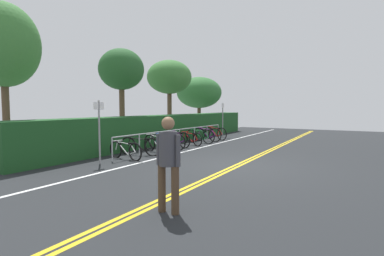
{
  "coord_description": "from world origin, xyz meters",
  "views": [
    {
      "loc": [
        -8.83,
        -3.43,
        1.87
      ],
      "look_at": [
        2.59,
        3.21,
        0.94
      ],
      "focal_mm": 27.55,
      "sensor_mm": 36.0,
      "label": 1
    }
  ],
  "objects_px": {
    "bicycle_1": "(140,146)",
    "bicycle_8": "(215,133)",
    "pedestrian": "(168,158)",
    "tree_near_left": "(3,45)",
    "bicycle_3": "(167,142)",
    "tree_far_right": "(169,78)",
    "bicycle_5": "(190,139)",
    "tree_extra": "(199,93)",
    "bicycle_0": "(125,150)",
    "bicycle_7": "(207,135)",
    "tree_mid": "(121,70)",
    "bicycle_2": "(157,144)",
    "sign_post_near": "(99,126)",
    "sign_post_far": "(223,117)",
    "bicycle_4": "(177,139)",
    "bike_rack": "(179,134)",
    "bicycle_6": "(200,136)"
  },
  "relations": [
    {
      "from": "pedestrian",
      "to": "tree_near_left",
      "type": "bearing_deg",
      "value": 79.29
    },
    {
      "from": "sign_post_far",
      "to": "tree_far_right",
      "type": "relative_size",
      "value": 0.45
    },
    {
      "from": "bicycle_5",
      "to": "bicycle_0",
      "type": "bearing_deg",
      "value": -179.73
    },
    {
      "from": "bicycle_3",
      "to": "tree_far_right",
      "type": "bearing_deg",
      "value": 33.3
    },
    {
      "from": "bicycle_3",
      "to": "bicycle_7",
      "type": "height_order",
      "value": "bicycle_7"
    },
    {
      "from": "bicycle_3",
      "to": "tree_far_right",
      "type": "height_order",
      "value": "tree_far_right"
    },
    {
      "from": "bicycle_6",
      "to": "bicycle_7",
      "type": "bearing_deg",
      "value": 3.26
    },
    {
      "from": "tree_far_right",
      "to": "tree_mid",
      "type": "bearing_deg",
      "value": -177.69
    },
    {
      "from": "tree_mid",
      "to": "bicycle_0",
      "type": "bearing_deg",
      "value": -135.26
    },
    {
      "from": "bicycle_5",
      "to": "tree_mid",
      "type": "height_order",
      "value": "tree_mid"
    },
    {
      "from": "bicycle_8",
      "to": "bicycle_4",
      "type": "bearing_deg",
      "value": 177.65
    },
    {
      "from": "bicycle_5",
      "to": "tree_near_left",
      "type": "xyz_separation_m",
      "value": [
        -6.8,
        3.61,
        3.71
      ]
    },
    {
      "from": "bicycle_5",
      "to": "tree_extra",
      "type": "distance_m",
      "value": 9.07
    },
    {
      "from": "bicycle_0",
      "to": "bicycle_7",
      "type": "bearing_deg",
      "value": 0.41
    },
    {
      "from": "bicycle_4",
      "to": "tree_far_right",
      "type": "relative_size",
      "value": 0.36
    },
    {
      "from": "bicycle_7",
      "to": "pedestrian",
      "type": "xyz_separation_m",
      "value": [
        -10.15,
        -4.48,
        0.62
      ]
    },
    {
      "from": "pedestrian",
      "to": "sign_post_far",
      "type": "bearing_deg",
      "value": 20.15
    },
    {
      "from": "bicycle_2",
      "to": "bicycle_5",
      "type": "distance_m",
      "value": 2.78
    },
    {
      "from": "sign_post_near",
      "to": "bicycle_5",
      "type": "bearing_deg",
      "value": -0.67
    },
    {
      "from": "tree_extra",
      "to": "bicycle_7",
      "type": "bearing_deg",
      "value": -147.78
    },
    {
      "from": "bicycle_3",
      "to": "sign_post_near",
      "type": "height_order",
      "value": "sign_post_near"
    },
    {
      "from": "bicycle_8",
      "to": "tree_near_left",
      "type": "relative_size",
      "value": 0.31
    },
    {
      "from": "bicycle_1",
      "to": "bicycle_3",
      "type": "relative_size",
      "value": 1.0
    },
    {
      "from": "bicycle_0",
      "to": "sign_post_far",
      "type": "distance_m",
      "value": 8.95
    },
    {
      "from": "bicycle_6",
      "to": "pedestrian",
      "type": "relative_size",
      "value": 1.05
    },
    {
      "from": "bike_rack",
      "to": "sign_post_far",
      "type": "xyz_separation_m",
      "value": [
        5.18,
        0.11,
        0.66
      ]
    },
    {
      "from": "tree_near_left",
      "to": "bicycle_2",
      "type": "bearing_deg",
      "value": -41.93
    },
    {
      "from": "bicycle_5",
      "to": "tree_extra",
      "type": "relative_size",
      "value": 0.39
    },
    {
      "from": "bicycle_1",
      "to": "bicycle_4",
      "type": "relative_size",
      "value": 1.03
    },
    {
      "from": "sign_post_near",
      "to": "sign_post_far",
      "type": "xyz_separation_m",
      "value": [
        10.0,
        0.09,
        0.02
      ]
    },
    {
      "from": "bike_rack",
      "to": "tree_near_left",
      "type": "relative_size",
      "value": 1.56
    },
    {
      "from": "bicycle_1",
      "to": "bicycle_8",
      "type": "bearing_deg",
      "value": -0.66
    },
    {
      "from": "bicycle_7",
      "to": "tree_far_right",
      "type": "xyz_separation_m",
      "value": [
        0.94,
        3.12,
        3.35
      ]
    },
    {
      "from": "bicycle_8",
      "to": "tree_near_left",
      "type": "xyz_separation_m",
      "value": [
        -9.68,
        3.6,
        3.67
      ]
    },
    {
      "from": "bicycle_0",
      "to": "bicycle_2",
      "type": "relative_size",
      "value": 1.03
    },
    {
      "from": "pedestrian",
      "to": "sign_post_near",
      "type": "distance_m",
      "value": 5.21
    },
    {
      "from": "bicycle_5",
      "to": "tree_near_left",
      "type": "relative_size",
      "value": 0.3
    },
    {
      "from": "bicycle_1",
      "to": "pedestrian",
      "type": "xyz_separation_m",
      "value": [
        -4.62,
        -4.54,
        0.63
      ]
    },
    {
      "from": "bicycle_3",
      "to": "pedestrian",
      "type": "bearing_deg",
      "value": -144.78
    },
    {
      "from": "bicycle_0",
      "to": "pedestrian",
      "type": "distance_m",
      "value": 5.79
    },
    {
      "from": "sign_post_near",
      "to": "bicycle_8",
      "type": "bearing_deg",
      "value": -0.42
    },
    {
      "from": "bicycle_0",
      "to": "bicycle_7",
      "type": "height_order",
      "value": "bicycle_7"
    },
    {
      "from": "bicycle_4",
      "to": "tree_near_left",
      "type": "bearing_deg",
      "value": 149.48
    },
    {
      "from": "bike_rack",
      "to": "bicycle_5",
      "type": "xyz_separation_m",
      "value": [
        0.94,
        -0.05,
        -0.32
      ]
    },
    {
      "from": "bike_rack",
      "to": "bicycle_6",
      "type": "xyz_separation_m",
      "value": [
        1.89,
        -0.07,
        -0.28
      ]
    },
    {
      "from": "sign_post_near",
      "to": "bicycle_4",
      "type": "bearing_deg",
      "value": 1.13
    },
    {
      "from": "bicycle_0",
      "to": "bicycle_6",
      "type": "xyz_separation_m",
      "value": [
        5.61,
        -0.0,
        0.03
      ]
    },
    {
      "from": "bicycle_5",
      "to": "sign_post_near",
      "type": "distance_m",
      "value": 5.84
    },
    {
      "from": "pedestrian",
      "to": "tree_extra",
      "type": "bearing_deg",
      "value": 27.07
    },
    {
      "from": "tree_far_right",
      "to": "sign_post_near",
      "type": "bearing_deg",
      "value": -160.15
    }
  ]
}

